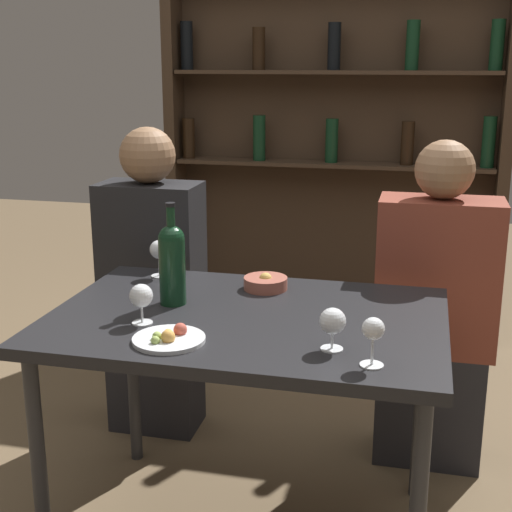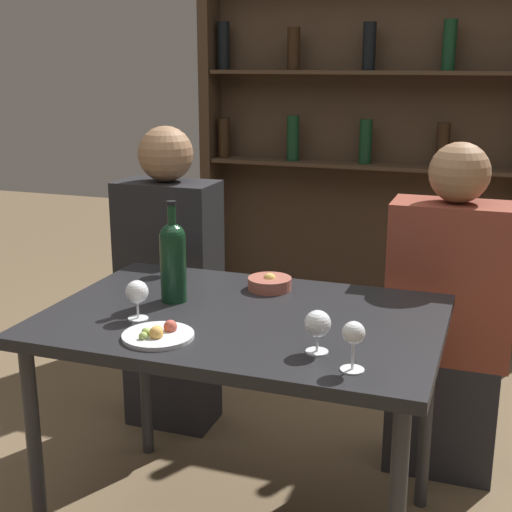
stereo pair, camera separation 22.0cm
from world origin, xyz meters
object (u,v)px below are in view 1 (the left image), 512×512
Objects in this scene: wine_bottle at (172,261)px; snack_bowl at (266,283)px; wine_glass_3 at (141,297)px; seated_person_left at (153,291)px; seated_person_right at (434,317)px; wine_glass_0 at (333,322)px; wine_glass_1 at (159,251)px; wine_glass_2 at (373,332)px; food_plate_0 at (169,338)px.

wine_bottle reaches higher than snack_bowl.
wine_glass_3 is at bearing -124.89° from snack_bowl.
seated_person_left is (-0.29, 0.56, -0.30)m from wine_bottle.
wine_bottle is 2.70× the size of wine_glass_3.
seated_person_left reaches higher than seated_person_right.
seated_person_left is (-0.82, 0.81, -0.24)m from wine_glass_0.
wine_glass_1 reaches higher than snack_bowl.
wine_glass_1 is 0.90× the size of snack_bowl.
snack_bowl is 0.67m from seated_person_left.
wine_bottle is 1.03m from seated_person_right.
seated_person_left reaches higher than wine_glass_3.
wine_glass_3 is at bearing -138.12° from seated_person_right.
wine_bottle is 2.21× the size of snack_bowl.
wine_bottle is at bearing 152.50° from wine_glass_2.
wine_glass_3 is 1.15m from seated_person_right.
wine_glass_3 is 0.82× the size of snack_bowl.
wine_glass_0 is 0.58× the size of food_plate_0.
wine_glass_1 is at bearing 142.83° from wine_glass_2.
seated_person_left is (-0.15, 0.30, -0.25)m from wine_glass_1.
wine_glass_0 is 0.88× the size of wine_glass_1.
snack_bowl is at bearing 55.11° from wine_glass_3.
wine_glass_2 is at bearing -37.17° from wine_glass_1.
wine_bottle is 2.52× the size of wine_glass_2.
seated_person_right reaches higher than wine_glass_3.
food_plate_0 is 0.96m from seated_person_left.
wine_glass_2 is at bearing -36.20° from wine_glass_0.
wine_glass_1 is at bearing 118.91° from wine_bottle.
seated_person_left reaches higher than wine_glass_1.
wine_bottle is at bearing 107.79° from food_plate_0.
wine_glass_2 is 1.32m from seated_person_left.
seated_person_right is at bearing 17.35° from wine_glass_1.
wine_bottle is 0.26× the size of seated_person_right.
seated_person_left is at bearing 117.67° from wine_bottle.
wine_glass_2 is 0.64× the size of food_plate_0.
wine_glass_0 is (0.53, -0.25, -0.06)m from wine_bottle.
wine_glass_1 is at bearing 172.34° from snack_bowl.
seated_person_left reaches higher than wine_bottle.
seated_person_left is 1.02× the size of seated_person_right.
wine_glass_0 is at bearing -37.33° from wine_glass_1.
wine_glass_2 reaches higher than wine_glass_0.
wine_glass_0 is 1.18m from seated_person_left.
food_plate_0 is 1.13m from seated_person_right.
wine_glass_3 reaches higher than wine_glass_0.
seated_person_left is 1.10m from seated_person_right.
wine_bottle is 2.45× the size of wine_glass_1.
wine_glass_2 is at bearing -43.71° from seated_person_left.
seated_person_right reaches higher than wine_glass_2.
wine_glass_3 is 0.18m from food_plate_0.
wine_glass_1 is at bearing 104.69° from wine_glass_3.
seated_person_right is (0.81, 0.56, -0.32)m from wine_bottle.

